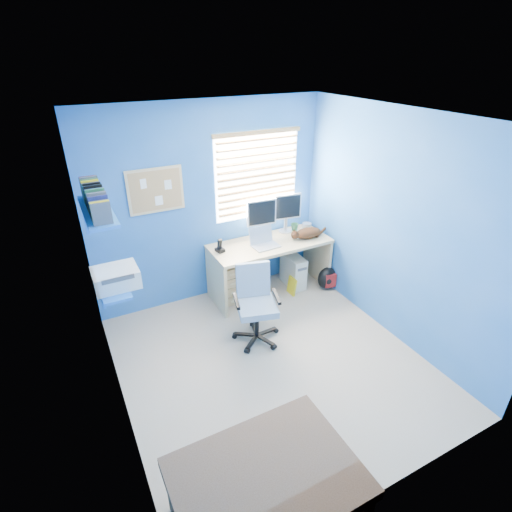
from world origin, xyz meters
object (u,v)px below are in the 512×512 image
desk (270,267)px  laptop (266,239)px  office_chair (256,313)px  cat (308,233)px  tower_pc (293,270)px

desk → laptop: size_ratio=4.80×
desk → laptop: laptop is taller
laptop → desk: bearing=31.4°
desk → laptop: 0.50m
desk → office_chair: 1.01m
laptop → office_chair: laptop is taller
laptop → office_chair: bearing=-128.1°
cat → tower_pc: bearing=147.3°
desk → office_chair: bearing=-128.0°
tower_pc → office_chair: (-1.00, -0.79, 0.11)m
office_chair → laptop: bearing=54.7°
cat → tower_pc: size_ratio=0.85×
desk → laptop: bearing=-145.8°
cat → office_chair: (-1.14, -0.69, -0.48)m
desk → tower_pc: bearing=-0.6°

